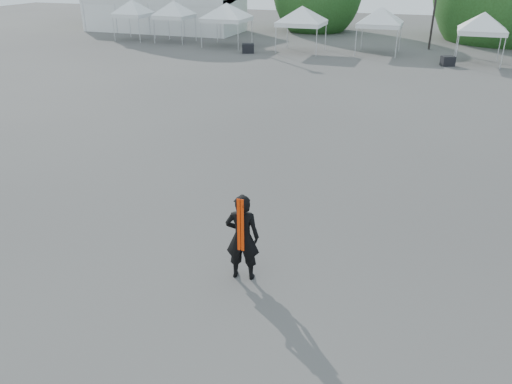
% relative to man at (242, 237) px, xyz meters
% --- Properties ---
extents(ground, '(120.00, 120.00, 0.00)m').
position_rel_man_xyz_m(ground, '(-0.28, 1.91, -1.01)').
color(ground, '#474442').
rests_on(ground, ground).
extents(marquee, '(15.00, 6.25, 4.23)m').
position_rel_man_xyz_m(marquee, '(-22.28, 36.91, 0.95)').
color(marquee, white).
rests_on(marquee, ground).
extents(tent_a, '(3.84, 3.84, 3.88)m').
position_rel_man_xyz_m(tent_a, '(-21.85, 30.64, 2.04)').
color(tent_a, silver).
rests_on(tent_a, ground).
extents(tent_b, '(3.96, 3.96, 3.88)m').
position_rel_man_xyz_m(tent_b, '(-17.87, 30.63, 2.04)').
color(tent_b, silver).
rests_on(tent_b, ground).
extents(tent_c, '(4.72, 4.72, 3.88)m').
position_rel_man_xyz_m(tent_c, '(-12.87, 30.11, 2.04)').
color(tent_c, silver).
rests_on(tent_c, ground).
extents(tent_d, '(4.64, 4.64, 3.88)m').
position_rel_man_xyz_m(tent_d, '(-6.49, 29.37, 2.04)').
color(tent_d, silver).
rests_on(tent_d, ground).
extents(tent_e, '(4.38, 4.38, 3.88)m').
position_rel_man_xyz_m(tent_e, '(-0.88, 30.60, 2.04)').
color(tent_e, silver).
rests_on(tent_e, ground).
extents(tent_f, '(4.23, 4.23, 3.88)m').
position_rel_man_xyz_m(tent_f, '(5.98, 28.91, 2.04)').
color(tent_f, silver).
rests_on(tent_f, ground).
extents(man, '(0.82, 0.61, 2.02)m').
position_rel_man_xyz_m(man, '(0.00, 0.00, 0.00)').
color(man, black).
rests_on(man, ground).
extents(crate_west, '(1.07, 0.96, 0.69)m').
position_rel_man_xyz_m(crate_west, '(-10.13, 27.59, -0.67)').
color(crate_west, black).
rests_on(crate_west, ground).
extents(crate_mid, '(1.00, 0.90, 0.63)m').
position_rel_man_xyz_m(crate_mid, '(4.13, 27.28, -0.70)').
color(crate_mid, black).
rests_on(crate_mid, ground).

